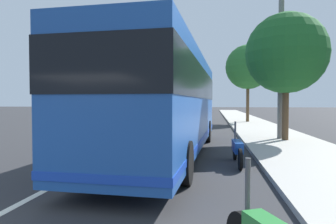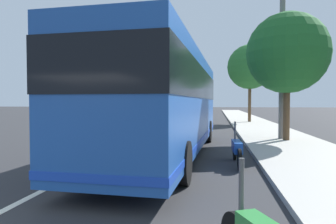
{
  "view_description": "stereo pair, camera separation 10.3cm",
  "coord_description": "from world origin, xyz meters",
  "px_view_note": "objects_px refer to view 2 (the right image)",
  "views": [
    {
      "loc": [
        -1.69,
        -3.5,
        1.87
      ],
      "look_at": [
        8.9,
        -1.9,
        1.51
      ],
      "focal_mm": 32.06,
      "sensor_mm": 36.0,
      "label": 1
    },
    {
      "loc": [
        -1.68,
        -3.6,
        1.87
      ],
      "look_at": [
        8.9,
        -1.9,
        1.51
      ],
      "focal_mm": 32.06,
      "sensor_mm": 36.0,
      "label": 2
    }
  ],
  "objects_px": {
    "coach_bus": "(168,99)",
    "car_ahead_same_lane": "(195,115)",
    "car_far_distant": "(167,113)",
    "car_behind_bus": "(156,115)",
    "motorcycle_nearest_curb": "(237,149)",
    "roadside_tree_mid_block": "(287,53)",
    "roadside_tree_far_block": "(250,67)",
    "utility_pole": "(282,66)"
  },
  "relations": [
    {
      "from": "motorcycle_nearest_curb",
      "to": "roadside_tree_mid_block",
      "type": "distance_m",
      "value": 6.79
    },
    {
      "from": "car_behind_bus",
      "to": "car_far_distant",
      "type": "distance_m",
      "value": 5.13
    },
    {
      "from": "coach_bus",
      "to": "motorcycle_nearest_curb",
      "type": "relative_size",
      "value": 5.53
    },
    {
      "from": "car_far_distant",
      "to": "roadside_tree_far_block",
      "type": "xyz_separation_m",
      "value": [
        -4.36,
        -8.09,
        4.24
      ]
    },
    {
      "from": "car_far_distant",
      "to": "roadside_tree_far_block",
      "type": "bearing_deg",
      "value": 64.93
    },
    {
      "from": "coach_bus",
      "to": "roadside_tree_far_block",
      "type": "xyz_separation_m",
      "value": [
        16.73,
        -4.57,
        2.96
      ]
    },
    {
      "from": "roadside_tree_mid_block",
      "to": "roadside_tree_far_block",
      "type": "distance_m",
      "value": 12.88
    },
    {
      "from": "coach_bus",
      "to": "car_far_distant",
      "type": "xyz_separation_m",
      "value": [
        21.09,
        3.52,
        -1.28
      ]
    },
    {
      "from": "motorcycle_nearest_curb",
      "to": "roadside_tree_mid_block",
      "type": "height_order",
      "value": "roadside_tree_mid_block"
    },
    {
      "from": "car_behind_bus",
      "to": "car_far_distant",
      "type": "height_order",
      "value": "car_far_distant"
    },
    {
      "from": "roadside_tree_mid_block",
      "to": "coach_bus",
      "type": "bearing_deg",
      "value": 128.82
    },
    {
      "from": "car_behind_bus",
      "to": "car_ahead_same_lane",
      "type": "bearing_deg",
      "value": 116.87
    },
    {
      "from": "car_ahead_same_lane",
      "to": "motorcycle_nearest_curb",
      "type": "bearing_deg",
      "value": -173.9
    },
    {
      "from": "roadside_tree_far_block",
      "to": "motorcycle_nearest_curb",
      "type": "bearing_deg",
      "value": 172.77
    },
    {
      "from": "coach_bus",
      "to": "car_ahead_same_lane",
      "type": "bearing_deg",
      "value": 3.79
    },
    {
      "from": "motorcycle_nearest_curb",
      "to": "roadside_tree_far_block",
      "type": "height_order",
      "value": "roadside_tree_far_block"
    },
    {
      "from": "coach_bus",
      "to": "roadside_tree_far_block",
      "type": "bearing_deg",
      "value": -12.47
    },
    {
      "from": "car_behind_bus",
      "to": "roadside_tree_far_block",
      "type": "distance_m",
      "value": 9.27
    },
    {
      "from": "coach_bus",
      "to": "car_behind_bus",
      "type": "height_order",
      "value": "coach_bus"
    },
    {
      "from": "car_behind_bus",
      "to": "roadside_tree_mid_block",
      "type": "xyz_separation_m",
      "value": [
        -12.09,
        -8.46,
        3.37
      ]
    },
    {
      "from": "car_behind_bus",
      "to": "roadside_tree_far_block",
      "type": "xyz_separation_m",
      "value": [
        0.77,
        -8.21,
        4.24
      ]
    },
    {
      "from": "car_far_distant",
      "to": "coach_bus",
      "type": "bearing_deg",
      "value": 12.74
    },
    {
      "from": "car_behind_bus",
      "to": "utility_pole",
      "type": "relative_size",
      "value": 0.57
    },
    {
      "from": "motorcycle_nearest_curb",
      "to": "utility_pole",
      "type": "height_order",
      "value": "utility_pole"
    },
    {
      "from": "car_ahead_same_lane",
      "to": "utility_pole",
      "type": "xyz_separation_m",
      "value": [
        -13.06,
        -5.01,
        2.86
      ]
    },
    {
      "from": "motorcycle_nearest_curb",
      "to": "roadside_tree_far_block",
      "type": "relative_size",
      "value": 0.31
    },
    {
      "from": "car_ahead_same_lane",
      "to": "car_far_distant",
      "type": "height_order",
      "value": "car_far_distant"
    },
    {
      "from": "coach_bus",
      "to": "roadside_tree_mid_block",
      "type": "relative_size",
      "value": 1.98
    },
    {
      "from": "car_far_distant",
      "to": "roadside_tree_mid_block",
      "type": "bearing_deg",
      "value": 29.12
    },
    {
      "from": "motorcycle_nearest_curb",
      "to": "car_ahead_same_lane",
      "type": "relative_size",
      "value": 0.48
    },
    {
      "from": "car_ahead_same_lane",
      "to": "roadside_tree_far_block",
      "type": "bearing_deg",
      "value": -100.67
    },
    {
      "from": "coach_bus",
      "to": "car_far_distant",
      "type": "bearing_deg",
      "value": 12.28
    },
    {
      "from": "car_behind_bus",
      "to": "car_ahead_same_lane",
      "type": "relative_size",
      "value": 0.92
    },
    {
      "from": "motorcycle_nearest_curb",
      "to": "car_ahead_same_lane",
      "type": "distance_m",
      "value": 18.96
    },
    {
      "from": "roadside_tree_mid_block",
      "to": "car_behind_bus",
      "type": "bearing_deg",
      "value": 35.0
    },
    {
      "from": "coach_bus",
      "to": "car_ahead_same_lane",
      "type": "relative_size",
      "value": 2.65
    },
    {
      "from": "car_ahead_same_lane",
      "to": "roadside_tree_mid_block",
      "type": "bearing_deg",
      "value": -161.11
    },
    {
      "from": "car_behind_bus",
      "to": "car_ahead_same_lane",
      "type": "distance_m",
      "value": 3.67
    },
    {
      "from": "roadside_tree_far_block",
      "to": "utility_pole",
      "type": "distance_m",
      "value": 12.37
    },
    {
      "from": "car_behind_bus",
      "to": "car_far_distant",
      "type": "xyz_separation_m",
      "value": [
        5.13,
        -0.12,
        0.01
      ]
    },
    {
      "from": "motorcycle_nearest_curb",
      "to": "car_far_distant",
      "type": "xyz_separation_m",
      "value": [
        22.38,
        5.8,
        0.24
      ]
    },
    {
      "from": "motorcycle_nearest_curb",
      "to": "car_behind_bus",
      "type": "relative_size",
      "value": 0.52
    }
  ]
}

